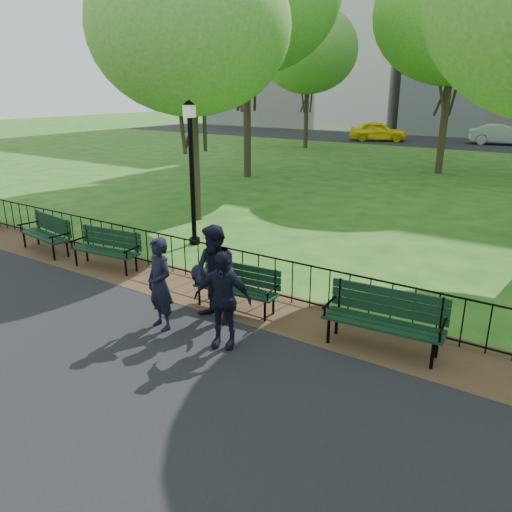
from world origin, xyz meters
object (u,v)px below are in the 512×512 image
Objects in this scene: taxi at (378,131)px; park_bench_right_a at (385,313)px; person_left at (160,284)px; sedan_silver at (502,134)px; tree_far_w at (308,50)px; park_bench_main at (223,279)px; person_right at (223,300)px; tree_near_w at (189,27)px; person_mid at (215,275)px; lamppost at (192,168)px; park_bench_left_a at (107,245)px; tree_far_c at (457,12)px; park_bench_left_b at (48,230)px.

park_bench_right_a is at bearing 177.79° from taxi.
person_left reaches higher than park_bench_right_a.
person_left is at bearing 167.60° from sedan_silver.
taxi is at bearing 118.80° from person_left.
tree_far_w is 2.03× the size of sedan_silver.
sedan_silver is at bearing 85.84° from park_bench_main.
park_bench_main is at bearing 107.17° from person_right.
person_right is (12.42, -25.83, -5.58)m from tree_far_w.
sedan_silver is (0.02, 35.70, -0.09)m from person_left.
park_bench_main is 8.66m from tree_near_w.
person_left is (11.12, -25.93, -5.57)m from tree_far_w.
tree_far_w is 28.34m from person_mid.
park_bench_right_a is 0.43× the size of sedan_silver.
lamppost is at bearing 152.23° from park_bench_right_a.
park_bench_main is 34.36m from sedan_silver.
park_bench_left_a is at bearing 166.44° from taxi.
tree_far_w is 5.53× the size of person_left.
lamppost is 16.86m from tree_far_c.
lamppost reaches higher than taxi.
park_bench_right_a is 0.21× the size of tree_far_w.
sedan_silver is (5.55, 34.14, 0.17)m from park_bench_left_b.
sedan_silver is (4.54, 29.40, -4.99)m from tree_near_w.
sedan_silver is at bearing 88.57° from park_bench_left_b.
tree_near_w is at bearing 144.49° from park_bench_right_a.
park_bench_left_b is 0.18× the size of tree_far_c.
person_mid reaches higher than person_left.
tree_far_c is 6.38× the size of person_right.
tree_near_w reaches higher than park_bench_main.
park_bench_right_a is at bearing -1.96° from park_bench_main.
taxi is at bearing 71.15° from tree_far_w.
person_mid is 0.92m from person_right.
park_bench_left_a is at bearing -75.11° from tree_near_w.
park_bench_left_b is at bearing -105.50° from tree_far_c.
sedan_silver reaches higher than park_bench_right_a.
sedan_silver is at bearing 84.82° from lamppost.
tree_near_w reaches higher than person_left.
sedan_silver is (-3.52, 34.21, 0.13)m from park_bench_right_a.
person_left is at bearing -54.35° from tree_near_w.
person_right is (6.83, -1.46, 0.24)m from park_bench_left_b.
park_bench_left_b is at bearing -77.08° from tree_far_w.
tree_near_w reaches higher than park_bench_left_b.
person_left is 0.37× the size of sedan_silver.
lamppost is at bearing -51.07° from tree_near_w.
person_right is (-2.24, -1.40, 0.21)m from park_bench_right_a.
lamppost is 4.55m from tree_near_w.
park_bench_left_a is at bearing -72.12° from tree_far_w.
person_left is (5.53, -1.56, 0.25)m from park_bench_left_b.
park_bench_right_a is 7.07m from lamppost.
tree_near_w reaches higher than taxi.
park_bench_left_a is at bearing -99.58° from lamppost.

